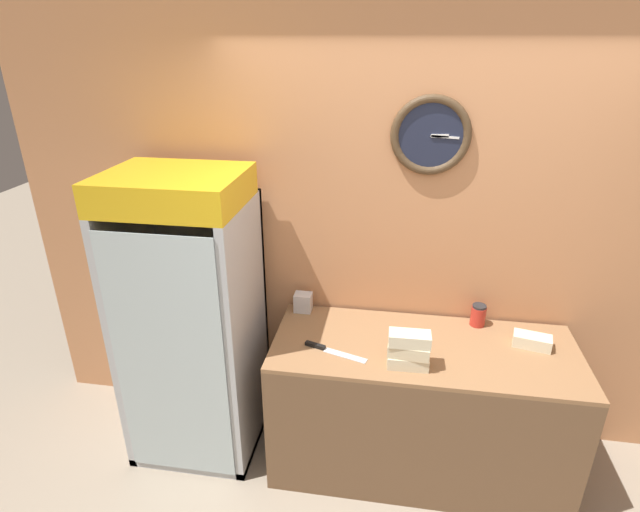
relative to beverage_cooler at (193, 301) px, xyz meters
The scene contains 10 objects.
wall_back 1.48m from the beverage_cooler, 14.13° to the left, with size 5.20×0.10×2.70m.
prep_counter 1.51m from the beverage_cooler, ahead, with size 1.74×0.72×0.87m.
beverage_cooler is the anchor object (origin of this frame).
sandwich_stack_bottom 1.33m from the beverage_cooler, 11.44° to the right, with size 0.22×0.11×0.07m.
sandwich_stack_middle 1.33m from the beverage_cooler, 11.44° to the right, with size 0.22×0.12×0.07m.
sandwich_stack_top 1.33m from the beverage_cooler, 11.44° to the right, with size 0.22×0.11×0.07m.
sandwich_flat_left 2.00m from the beverage_cooler, ahead, with size 0.22×0.15×0.07m.
chefs_knife 0.88m from the beverage_cooler, 12.29° to the right, with size 0.37×0.15×0.02m.
condiment_jar 1.74m from the beverage_cooler, ahead, with size 0.09×0.09×0.14m.
napkin_dispenser 0.68m from the beverage_cooler, 20.04° to the left, with size 0.11×0.09×0.12m.
Camera 1 is at (-0.21, -1.55, 2.49)m, focal length 28.00 mm.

